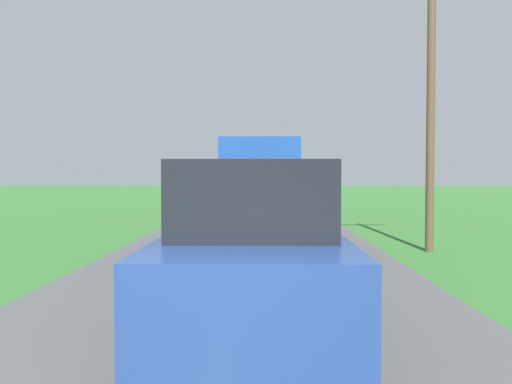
# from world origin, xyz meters

# --- Properties ---
(banana_truck_near) EXTENTS (2.38, 5.82, 2.80)m
(banana_truck_near) POSITION_xyz_m (0.24, 10.32, 1.46)
(banana_truck_near) COLOR #2D2D30
(banana_truck_near) RESTS_ON road_surface
(banana_truck_far) EXTENTS (2.38, 5.81, 2.80)m
(banana_truck_far) POSITION_xyz_m (0.21, 23.81, 1.47)
(banana_truck_far) COLOR #2D2D30
(banana_truck_far) RESTS_ON road_surface
(utility_pole_roadside) EXTENTS (1.83, 0.20, 7.37)m
(utility_pole_roadside) POSITION_xyz_m (4.46, 10.25, 3.95)
(utility_pole_roadside) COLOR brown
(utility_pole_roadside) RESTS_ON ground
(following_car) EXTENTS (1.74, 4.10, 1.92)m
(following_car) POSITION_xyz_m (0.27, 3.26, 1.07)
(following_car) COLOR navy
(following_car) RESTS_ON road_surface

